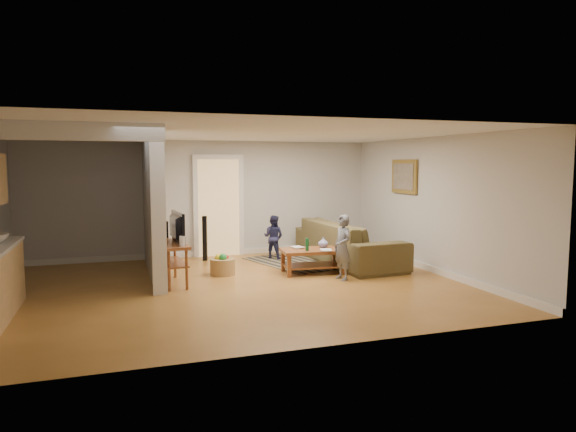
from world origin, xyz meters
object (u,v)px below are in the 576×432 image
at_px(sofa, 348,263).
at_px(toddler, 273,258).
at_px(tv_console, 173,247).
at_px(toy_basket, 223,266).
at_px(child, 342,280).
at_px(speaker_right, 205,238).
at_px(speaker_left, 165,249).
at_px(coffee_table, 313,254).

distance_m(sofa, toddler, 1.60).
relative_size(tv_console, toy_basket, 2.53).
bearing_deg(sofa, child, 147.89).
xyz_separation_m(tv_console, toy_basket, (0.93, 0.47, -0.47)).
height_order(tv_console, toddler, tv_console).
distance_m(tv_console, child, 2.95).
bearing_deg(sofa, tv_console, 99.14).
height_order(speaker_right, toddler, speaker_right).
bearing_deg(speaker_left, tv_console, -95.92).
xyz_separation_m(speaker_right, toddler, (1.41, -0.24, -0.47)).
distance_m(speaker_left, speaker_right, 1.56).
xyz_separation_m(tv_console, speaker_left, (-0.06, 0.67, -0.14)).
distance_m(coffee_table, speaker_right, 2.51).
height_order(speaker_left, speaker_right, speaker_left).
xyz_separation_m(speaker_left, speaker_right, (0.91, 1.27, -0.03)).
xyz_separation_m(sofa, speaker_left, (-3.64, -0.11, 0.49)).
distance_m(speaker_right, toy_basket, 1.51).
height_order(sofa, child, child).
xyz_separation_m(tv_console, toddler, (2.26, 1.70, -0.63)).
relative_size(coffee_table, child, 1.06).
relative_size(coffee_table, speaker_right, 1.28).
bearing_deg(speaker_right, toy_basket, -68.20).
bearing_deg(toddler, sofa, -174.35).
distance_m(sofa, speaker_right, 3.00).
bearing_deg(toy_basket, speaker_left, 168.09).
xyz_separation_m(sofa, toddler, (-1.31, 0.92, 0.00)).
distance_m(tv_console, toddler, 2.90).
distance_m(speaker_right, toddler, 1.51).
distance_m(speaker_left, toy_basket, 1.06).
relative_size(speaker_left, toy_basket, 2.20).
bearing_deg(sofa, coffee_table, 120.60).
relative_size(toy_basket, child, 0.40).
relative_size(child, toddler, 1.23).
height_order(sofa, coffee_table, coffee_table).
bearing_deg(coffee_table, tv_console, -177.93).
relative_size(coffee_table, toy_basket, 2.66).
relative_size(sofa, coffee_table, 2.41).
bearing_deg(toddler, speaker_right, 30.98).
height_order(tv_console, child, tv_console).
distance_m(sofa, tv_console, 3.72).
bearing_deg(tv_console, toy_basket, 21.99).
relative_size(speaker_left, toddler, 1.07).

